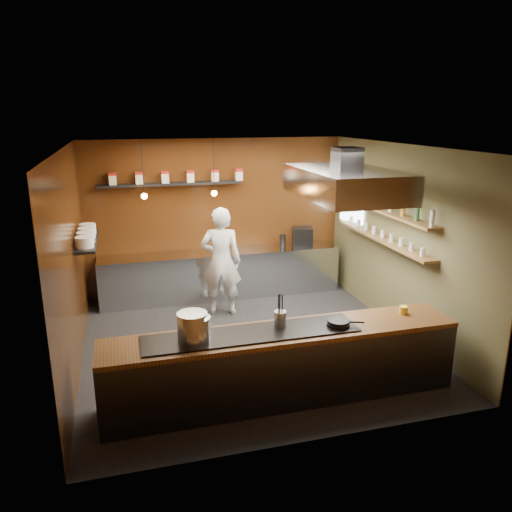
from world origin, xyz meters
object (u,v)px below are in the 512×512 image
object	(u,v)px
espresso_machine	(302,237)
chef	(221,261)
stockpot_large	(193,327)
stockpot_small	(198,329)
extractor_hood	(346,183)

from	to	relation	value
espresso_machine	chef	size ratio (longest dim) A/B	0.20
stockpot_large	stockpot_small	distance (m)	0.07
chef	stockpot_small	bearing A→B (deg)	88.78
stockpot_small	espresso_machine	xyz separation A→B (m)	(2.66, 3.73, 0.01)
stockpot_large	espresso_machine	size ratio (longest dim) A/B	0.90
extractor_hood	espresso_machine	xyz separation A→B (m)	(0.32, 2.50, -1.41)
stockpot_large	chef	world-z (taller)	chef
extractor_hood	stockpot_large	xyz separation A→B (m)	(-2.40, -1.22, -1.40)
stockpot_large	chef	bearing A→B (deg)	72.54
extractor_hood	stockpot_small	bearing A→B (deg)	-152.39
chef	stockpot_large	bearing A→B (deg)	87.70
stockpot_small	chef	size ratio (longest dim) A/B	0.16
stockpot_large	espresso_machine	bearing A→B (deg)	53.83
stockpot_small	chef	bearing A→B (deg)	73.62
espresso_machine	chef	xyz separation A→B (m)	(-1.80, -0.78, -0.13)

